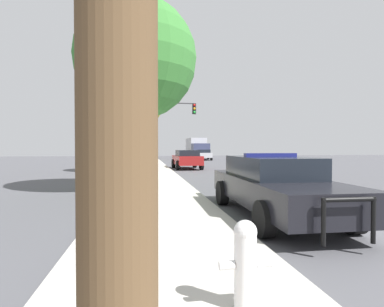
{
  "coord_description": "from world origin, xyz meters",
  "views": [
    {
      "loc": [
        -5.46,
        -5.01,
        1.65
      ],
      "look_at": [
        -2.08,
        16.17,
        1.22
      ],
      "focal_mm": 28.0,
      "sensor_mm": 36.0,
      "label": 1
    }
  ],
  "objects": [
    {
      "name": "tree_sidewalk_far",
      "position": [
        -6.22,
        36.6,
        3.97
      ],
      "size": [
        3.88,
        3.88,
        5.8
      ],
      "color": "brown",
      "rests_on": "sidewalk_left"
    },
    {
      "name": "car_background_midblock",
      "position": [
        -2.22,
        17.84,
        0.78
      ],
      "size": [
        2.1,
        4.13,
        1.46
      ],
      "rotation": [
        0.0,
        0.0,
        0.04
      ],
      "color": "maroon",
      "rests_on": "ground_plane"
    },
    {
      "name": "fire_hydrant",
      "position": [
        -4.52,
        -2.33,
        0.58
      ],
      "size": [
        0.5,
        0.22,
        0.84
      ],
      "color": "white",
      "rests_on": "sidewalk_left"
    },
    {
      "name": "car_background_distant",
      "position": [
        2.31,
        33.97,
        0.76
      ],
      "size": [
        2.18,
        4.76,
        1.4
      ],
      "rotation": [
        0.0,
        0.0,
        -0.07
      ],
      "color": "#B7B7BC",
      "rests_on": "ground_plane"
    },
    {
      "name": "tree_sidewalk_near",
      "position": [
        -5.74,
        6.23,
        4.89
      ],
      "size": [
        4.44,
        4.44,
        7.0
      ],
      "color": "#4C3823",
      "rests_on": "sidewalk_left"
    },
    {
      "name": "tree_sidewalk_mid",
      "position": [
        -6.07,
        15.01,
        4.65
      ],
      "size": [
        3.72,
        3.72,
        6.4
      ],
      "color": "#4C3823",
      "rests_on": "sidewalk_left"
    },
    {
      "name": "traffic_light",
      "position": [
        -3.7,
        20.13,
        3.99
      ],
      "size": [
        4.35,
        0.35,
        5.42
      ],
      "color": "#424247",
      "rests_on": "sidewalk_left"
    },
    {
      "name": "police_car",
      "position": [
        -2.38,
        1.79,
        0.76
      ],
      "size": [
        2.09,
        5.34,
        1.51
      ],
      "rotation": [
        0.0,
        0.0,
        3.12
      ],
      "color": "black",
      "rests_on": "ground_plane"
    },
    {
      "name": "box_truck",
      "position": [
        2.51,
        40.33,
        1.67
      ],
      "size": [
        2.7,
        7.45,
        3.1
      ],
      "rotation": [
        0.0,
        0.0,
        3.15
      ],
      "color": "#333856",
      "rests_on": "ground_plane"
    },
    {
      "name": "sidewalk_left",
      "position": [
        -5.1,
        0.0,
        0.07
      ],
      "size": [
        3.0,
        110.0,
        0.13
      ],
      "color": "#BCB7AD",
      "rests_on": "ground_plane"
    }
  ]
}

